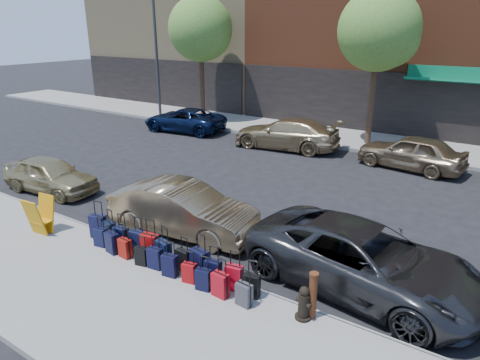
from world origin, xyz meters
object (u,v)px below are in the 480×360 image
Objects in this scene: car_far_0 at (184,120)px; car_far_2 at (411,152)px; car_near_0 at (50,175)px; car_near_2 at (363,259)px; tree_center at (382,32)px; fire_hydrant at (304,304)px; streetlight at (158,43)px; display_rack at (40,216)px; car_far_1 at (286,133)px; car_near_1 at (183,210)px; bollard at (313,295)px; tree_left at (202,31)px; suitcase_front_5 at (164,252)px.

car_far_0 is 1.10× the size of car_far_2.
car_near_0 is 11.41m from car_near_2.
tree_center is 15.49m from fire_hydrant.
streetlight is at bearing 19.90° from car_near_0.
tree_center is 9.94× the size of fire_hydrant.
display_rack is 0.21× the size of car_far_1.
car_near_2 is (17.13, -11.75, -3.91)m from streetlight.
car_far_2 is at bearing 53.33° from display_rack.
car_far_0 is at bearing -29.49° from streetlight.
bollard is at bearing -116.22° from car_near_1.
tree_center is at bearing 0.00° from tree_left.
display_rack is 0.25× the size of car_far_2.
streetlight is 8.07× the size of suitcase_front_5.
fire_hydrant is 13.25m from car_far_1.
suitcase_front_5 is 4.74m from car_near_2.
car_far_1 is at bearing -11.58° from streetlight.
car_near_0 is 0.79× the size of car_far_0.
car_near_1 is 1.03× the size of car_far_2.
car_far_0 is 6.53m from car_far_1.
car_far_2 is (7.25, 12.23, 0.06)m from display_rack.
streetlight reaches higher than car_far_0.
car_near_0 is 10.82m from car_far_1.
car_near_2 is (4.34, 1.88, 0.29)m from suitcase_front_5.
car_far_2 is at bearing -7.33° from streetlight.
display_rack is (8.73, -14.28, -3.98)m from streetlight.
car_near_2 is (5.23, 0.08, 0.02)m from car_near_1.
car_near_1 reaches higher than suitcase_front_5.
car_far_2 is (10.26, 9.90, 0.10)m from car_near_0.
bollard is (0.13, 0.12, 0.19)m from fire_hydrant.
tree_center is 16.40m from display_rack.
tree_left is 19.44m from car_near_2.
streetlight reaches higher than car_far_2.
streetlight is 21.86m from bollard.
fire_hydrant is at bearing -104.53° from car_near_0.
bollard is 8.01m from display_rack.
fire_hydrant is at bearing 22.46° from car_far_1.
car_near_1 is 9.91m from car_far_1.
tree_center is 15.34m from bollard.
car_near_2 is 11.94m from car_far_1.
streetlight reaches higher than bollard.
tree_left is 1.94× the size of car_near_0.
suitcase_front_5 is 0.18× the size of car_near_2.
car_far_2 is (15.98, -2.06, -3.93)m from streetlight.
car_near_1 is 12.84m from car_far_0.
car_far_1 is 1.20× the size of car_far_2.
car_far_1 reaches higher than car_near_0.
car_near_2 is at bearing -34.45° from streetlight.
tree_center is at bearing -37.04° from car_near_0.
car_near_0 is (2.78, -12.66, -4.77)m from tree_left.
car_far_1 is (-7.00, 9.67, -0.00)m from car_near_2.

